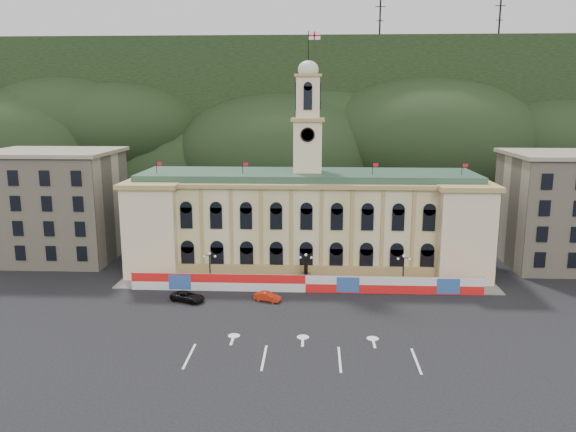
{
  "coord_description": "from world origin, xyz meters",
  "views": [
    {
      "loc": [
        1.24,
        -60.97,
        26.69
      ],
      "look_at": [
        -2.63,
        18.0,
        10.43
      ],
      "focal_mm": 35.0,
      "sensor_mm": 36.0,
      "label": 1
    }
  ],
  "objects_px": {
    "statue": "(306,278)",
    "black_suv": "(188,297)",
    "lamp_center": "(306,267)",
    "red_sedan": "(268,297)"
  },
  "relations": [
    {
      "from": "lamp_center",
      "to": "red_sedan",
      "type": "distance_m",
      "value": 8.1
    },
    {
      "from": "black_suv",
      "to": "lamp_center",
      "type": "bearing_deg",
      "value": -46.91
    },
    {
      "from": "red_sedan",
      "to": "black_suv",
      "type": "xyz_separation_m",
      "value": [
        -10.82,
        -0.66,
        0.05
      ]
    },
    {
      "from": "statue",
      "to": "black_suv",
      "type": "relative_size",
      "value": 0.71
    },
    {
      "from": "statue",
      "to": "black_suv",
      "type": "distance_m",
      "value": 17.57
    },
    {
      "from": "statue",
      "to": "black_suv",
      "type": "xyz_separation_m",
      "value": [
        -15.9,
        -7.47,
        -0.53
      ]
    },
    {
      "from": "statue",
      "to": "red_sedan",
      "type": "distance_m",
      "value": 8.51
    },
    {
      "from": "statue",
      "to": "red_sedan",
      "type": "relative_size",
      "value": 0.95
    },
    {
      "from": "lamp_center",
      "to": "red_sedan",
      "type": "relative_size",
      "value": 1.32
    },
    {
      "from": "red_sedan",
      "to": "black_suv",
      "type": "distance_m",
      "value": 10.84
    }
  ]
}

